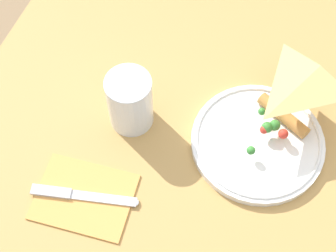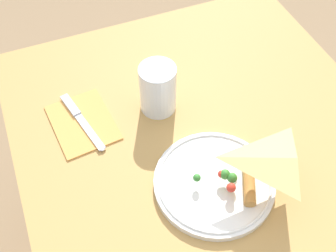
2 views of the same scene
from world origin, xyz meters
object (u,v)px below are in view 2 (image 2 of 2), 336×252
at_px(dining_table, 217,186).
at_px(plate_pizza, 215,181).
at_px(butter_knife, 80,119).
at_px(milk_glass, 158,90).
at_px(napkin_folded, 83,123).

relative_size(dining_table, plate_pizza, 4.24).
xyz_separation_m(dining_table, butter_knife, (-0.23, -0.25, 0.11)).
relative_size(plate_pizza, milk_glass, 2.03).
bearing_deg(milk_glass, butter_knife, -98.46).
bearing_deg(butter_knife, plate_pizza, 25.38).
relative_size(plate_pizza, napkin_folded, 1.37).
distance_m(dining_table, plate_pizza, 0.13).
bearing_deg(milk_glass, dining_table, 18.59).
bearing_deg(plate_pizza, milk_glass, -172.93).
relative_size(milk_glass, butter_knife, 0.64).
height_order(plate_pizza, napkin_folded, plate_pizza).
relative_size(dining_table, butter_knife, 5.47).
bearing_deg(napkin_folded, dining_table, 48.66).
bearing_deg(plate_pizza, dining_table, 138.92).
distance_m(plate_pizza, milk_glass, 0.25).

